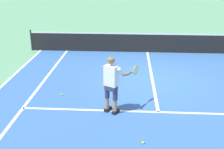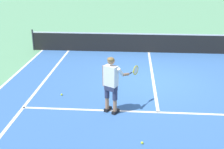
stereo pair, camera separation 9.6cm
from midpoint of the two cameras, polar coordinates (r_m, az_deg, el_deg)
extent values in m
plane|color=#609E70|center=(10.98, 7.81, -1.20)|extent=(80.00, 80.00, 0.00)
cube|color=#3866A8|center=(10.02, 8.19, -3.40)|extent=(10.98, 10.21, 0.00)
cube|color=white|center=(8.68, 8.88, -7.39)|extent=(8.23, 0.10, 0.01)
cube|color=white|center=(11.60, 7.60, 0.04)|extent=(0.10, 6.40, 0.01)
cube|color=white|center=(10.51, -14.79, -2.72)|extent=(0.10, 9.81, 0.01)
cube|color=white|center=(11.02, -21.61, -2.43)|extent=(0.10, 9.81, 0.01)
cylinder|color=#333338|center=(15.34, -15.95, 6.61)|extent=(0.08, 0.08, 1.07)
cube|color=black|center=(14.52, 6.93, 6.15)|extent=(11.84, 0.02, 0.91)
cube|color=white|center=(14.40, 7.01, 8.02)|extent=(11.84, 0.03, 0.06)
cube|color=black|center=(8.66, -1.12, -6.92)|extent=(0.23, 0.30, 0.09)
cube|color=black|center=(8.52, 0.44, -7.40)|extent=(0.23, 0.30, 0.09)
cylinder|color=#A37556|center=(8.53, -1.29, -5.68)|extent=(0.11, 0.11, 0.36)
cylinder|color=#2D3351|center=(8.36, -1.31, -3.31)|extent=(0.14, 0.14, 0.41)
cylinder|color=#A37556|center=(8.39, 0.30, -6.15)|extent=(0.11, 0.11, 0.36)
cylinder|color=#2D3351|center=(8.22, 0.30, -3.75)|extent=(0.14, 0.14, 0.41)
cube|color=#2D3351|center=(8.22, -0.51, -2.48)|extent=(0.39, 0.34, 0.20)
cube|color=white|center=(8.10, -0.52, -0.27)|extent=(0.44, 0.38, 0.60)
cylinder|color=#A37556|center=(8.24, -1.90, -0.26)|extent=(0.09, 0.09, 0.62)
cylinder|color=white|center=(7.98, 1.42, 0.56)|extent=(0.21, 0.27, 0.29)
cylinder|color=#A37556|center=(8.18, 2.43, 0.00)|extent=(0.21, 0.29, 0.14)
sphere|color=#A37556|center=(7.96, -0.49, 2.75)|extent=(0.21, 0.21, 0.21)
ellipsoid|color=olive|center=(7.93, -0.57, 3.06)|extent=(0.27, 0.27, 0.12)
cylinder|color=#232326|center=(8.36, 3.29, 0.23)|extent=(0.13, 0.19, 0.03)
cylinder|color=yellow|center=(8.48, 3.81, 0.53)|extent=(0.07, 0.10, 0.02)
torus|color=yellow|center=(8.63, 4.42, 0.88)|extent=(0.17, 0.27, 0.30)
cylinder|color=silver|center=(8.63, 4.42, 0.88)|extent=(0.13, 0.22, 0.25)
sphere|color=#CCE02D|center=(7.21, 5.82, -13.33)|extent=(0.07, 0.07, 0.07)
sphere|color=#CCE02D|center=(9.77, -10.35, -4.00)|extent=(0.07, 0.07, 0.07)
camera|label=1|loc=(0.05, -90.32, -0.12)|focal=45.92mm
camera|label=2|loc=(0.05, 89.68, 0.12)|focal=45.92mm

